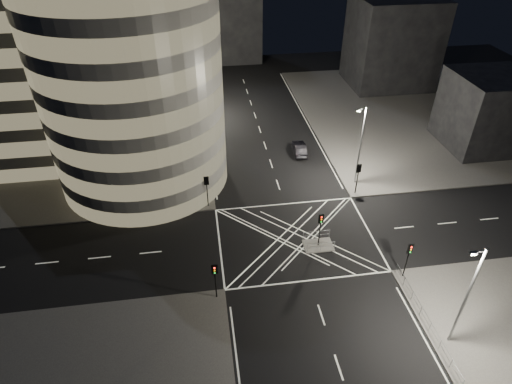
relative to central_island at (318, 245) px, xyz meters
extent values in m
plane|color=black|center=(-2.00, 1.50, -0.07)|extent=(120.00, 120.00, 0.00)
cube|color=#4E4B49|center=(-31.00, 28.50, 0.00)|extent=(42.00, 42.00, 0.15)
cube|color=#4E4B49|center=(27.00, 28.50, 0.00)|extent=(42.00, 42.00, 0.15)
cube|color=slate|center=(0.00, 0.00, 0.00)|extent=(3.00, 2.00, 0.15)
cylinder|color=gray|center=(-18.00, 15.50, 12.57)|extent=(20.00, 20.00, 25.00)
cube|color=gray|center=(-28.00, 25.50, 12.57)|extent=(20.00, 18.00, 25.00)
cube|color=gray|center=(-24.00, 43.50, 11.07)|extent=(24.00, 16.00, 22.00)
cube|color=black|center=(24.00, 41.50, 7.58)|extent=(14.00, 12.00, 15.00)
cube|color=black|center=(28.00, 17.50, 5.08)|extent=(10.00, 10.00, 10.00)
cube|color=black|center=(-6.00, 59.50, 8.93)|extent=(18.00, 8.00, 18.00)
cylinder|color=black|center=(-12.50, 10.50, 1.94)|extent=(0.32, 0.32, 3.74)
ellipsoid|color=black|center=(-12.50, 10.50, 4.90)|extent=(3.95, 3.95, 4.55)
cylinder|color=black|center=(-12.50, 16.50, 2.05)|extent=(0.32, 0.32, 3.96)
ellipsoid|color=black|center=(-12.50, 16.50, 5.16)|extent=(4.10, 4.10, 4.72)
cylinder|color=black|center=(-12.50, 22.50, 1.85)|extent=(0.32, 0.32, 3.55)
ellipsoid|color=black|center=(-12.50, 22.50, 4.77)|extent=(4.17, 4.17, 4.79)
cylinder|color=black|center=(-12.50, 28.50, 2.00)|extent=(0.32, 0.32, 3.85)
ellipsoid|color=black|center=(-12.50, 28.50, 5.11)|extent=(4.32, 4.32, 4.96)
cylinder|color=black|center=(-12.50, 34.50, 1.64)|extent=(0.32, 0.32, 3.12)
ellipsoid|color=black|center=(-12.50, 34.50, 4.26)|extent=(3.84, 3.84, 4.42)
cylinder|color=black|center=(-10.80, 8.30, 1.57)|extent=(0.12, 0.12, 3.00)
cube|color=black|center=(-10.80, 8.30, 3.52)|extent=(0.28, 0.22, 0.90)
cube|color=black|center=(-10.80, 8.30, 3.52)|extent=(0.55, 0.04, 1.10)
cylinder|color=black|center=(-10.80, -5.30, 1.57)|extent=(0.12, 0.12, 3.00)
cube|color=black|center=(-10.80, -5.30, 3.52)|extent=(0.28, 0.22, 0.90)
cube|color=black|center=(-10.80, -5.30, 3.52)|extent=(0.55, 0.04, 1.10)
cylinder|color=black|center=(6.80, 8.30, 1.57)|extent=(0.12, 0.12, 3.00)
cube|color=black|center=(6.80, 8.30, 3.52)|extent=(0.28, 0.22, 0.90)
cube|color=black|center=(6.80, 8.30, 3.52)|extent=(0.55, 0.04, 1.10)
cylinder|color=black|center=(6.80, -5.30, 1.57)|extent=(0.12, 0.12, 3.00)
cube|color=black|center=(6.80, -5.30, 3.52)|extent=(0.28, 0.22, 0.90)
cube|color=black|center=(6.80, -5.30, 3.52)|extent=(0.55, 0.04, 1.10)
cylinder|color=black|center=(0.00, 0.00, 1.57)|extent=(0.12, 0.12, 3.00)
cube|color=black|center=(0.00, 0.00, 3.52)|extent=(0.28, 0.22, 0.90)
cube|color=black|center=(0.00, 0.00, 3.52)|extent=(0.55, 0.04, 1.10)
cylinder|color=slate|center=(-11.50, 13.50, 5.08)|extent=(0.20, 0.20, 10.00)
cylinder|color=slate|center=(-11.05, 13.50, 9.93)|extent=(0.90, 0.10, 0.10)
cube|color=slate|center=(-10.60, 13.50, 9.83)|extent=(0.50, 0.25, 0.18)
cube|color=white|center=(-10.60, 13.50, 9.72)|extent=(0.42, 0.20, 0.05)
cylinder|color=slate|center=(-11.50, 31.50, 5.08)|extent=(0.20, 0.20, 10.00)
cylinder|color=slate|center=(-11.05, 31.50, 9.93)|extent=(0.90, 0.10, 0.10)
cube|color=slate|center=(-10.60, 31.50, 9.83)|extent=(0.50, 0.25, 0.18)
cube|color=white|center=(-10.60, 31.50, 9.72)|extent=(0.42, 0.20, 0.05)
cylinder|color=slate|center=(7.50, 10.50, 5.08)|extent=(0.20, 0.20, 10.00)
cylinder|color=slate|center=(7.05, 10.50, 9.93)|extent=(0.90, 0.10, 0.10)
cube|color=slate|center=(6.60, 10.50, 9.83)|extent=(0.50, 0.25, 0.18)
cube|color=white|center=(6.60, 10.50, 9.72)|extent=(0.42, 0.20, 0.05)
cylinder|color=slate|center=(7.50, -12.50, 5.08)|extent=(0.20, 0.20, 10.00)
cylinder|color=slate|center=(7.05, -12.50, 9.93)|extent=(0.90, 0.10, 0.10)
cube|color=slate|center=(6.60, -12.50, 9.83)|extent=(0.50, 0.25, 0.18)
cube|color=white|center=(6.60, -12.50, 9.72)|extent=(0.42, 0.20, 0.05)
cube|color=slate|center=(6.30, -10.65, 0.62)|extent=(0.06, 11.70, 1.10)
cube|color=slate|center=(0.00, -0.90, 0.62)|extent=(2.80, 0.06, 1.10)
cube|color=slate|center=(0.00, 0.90, 0.62)|extent=(2.80, 0.06, 1.10)
imported|color=black|center=(2.35, 18.67, 0.66)|extent=(1.89, 4.59, 1.48)
camera|label=1|loc=(-11.03, -31.24, 30.00)|focal=30.00mm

